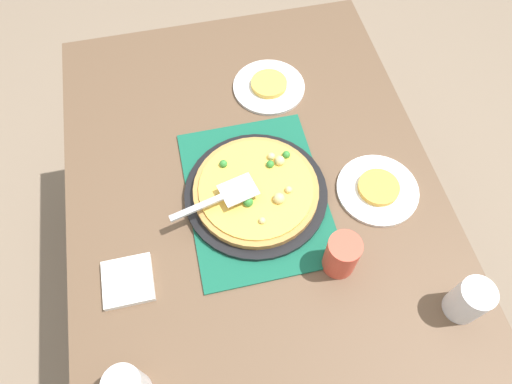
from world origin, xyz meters
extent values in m
plane|color=#84705B|center=(0.00, 0.00, 0.00)|extent=(8.00, 8.00, 0.00)
cube|color=brown|center=(0.00, 0.00, 0.73)|extent=(1.40, 1.00, 0.03)
cube|color=brown|center=(0.64, -0.44, 0.36)|extent=(0.07, 0.07, 0.72)
cube|color=brown|center=(0.64, 0.44, 0.36)|extent=(0.07, 0.07, 0.72)
cube|color=#145B42|center=(0.00, 0.00, 0.75)|extent=(0.48, 0.36, 0.01)
cylinder|color=black|center=(0.00, 0.00, 0.76)|extent=(0.38, 0.38, 0.01)
cylinder|color=#B78442|center=(0.00, 0.00, 0.78)|extent=(0.33, 0.33, 0.02)
cylinder|color=#EAB747|center=(0.00, 0.00, 0.79)|extent=(0.30, 0.30, 0.01)
sphere|color=#E5CC7F|center=(-0.05, -0.05, 0.80)|extent=(0.03, 0.03, 0.03)
sphere|color=#338433|center=(0.08, -0.10, 0.80)|extent=(0.02, 0.02, 0.02)
sphere|color=#E5CC7F|center=(0.08, -0.06, 0.80)|extent=(0.02, 0.02, 0.02)
sphere|color=#338433|center=(0.06, -0.05, 0.80)|extent=(0.02, 0.02, 0.02)
sphere|color=#E5CC7F|center=(-0.10, 0.01, 0.80)|extent=(0.02, 0.02, 0.02)
sphere|color=#338433|center=(0.09, 0.07, 0.80)|extent=(0.02, 0.02, 0.02)
sphere|color=#E5CC7F|center=(0.06, -0.08, 0.80)|extent=(0.03, 0.03, 0.03)
sphere|color=#338433|center=(-0.04, 0.03, 0.80)|extent=(0.03, 0.03, 0.03)
sphere|color=#E5CC7F|center=(-0.03, -0.08, 0.80)|extent=(0.02, 0.02, 0.02)
cylinder|color=white|center=(0.36, -0.12, 0.76)|extent=(0.22, 0.22, 0.01)
cylinder|color=white|center=(-0.06, -0.32, 0.76)|extent=(0.22, 0.22, 0.01)
cylinder|color=#EAB747|center=(0.36, -0.12, 0.77)|extent=(0.11, 0.11, 0.02)
cylinder|color=gold|center=(-0.06, -0.32, 0.77)|extent=(0.11, 0.11, 0.02)
cylinder|color=white|center=(-0.40, -0.40, 0.81)|extent=(0.08, 0.08, 0.12)
cylinder|color=#E04C38|center=(-0.23, -0.16, 0.81)|extent=(0.08, 0.08, 0.12)
cube|color=silver|center=(-0.01, 0.05, 0.82)|extent=(0.09, 0.10, 0.00)
cube|color=#B2B2B7|center=(-0.04, 0.16, 0.82)|extent=(0.05, 0.14, 0.01)
cube|color=white|center=(-0.17, 0.35, 0.76)|extent=(0.12, 0.12, 0.02)
camera|label=1|loc=(-0.59, 0.13, 1.83)|focal=32.49mm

